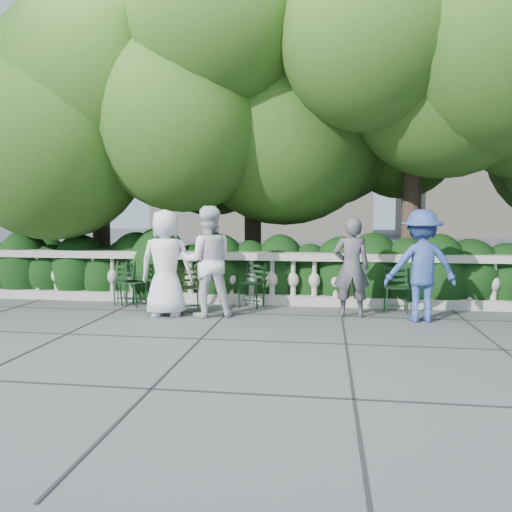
# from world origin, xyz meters

# --- Properties ---
(ground) EXTENTS (90.00, 90.00, 0.00)m
(ground) POSITION_xyz_m (0.00, 0.00, 0.00)
(ground) COLOR #474A4E
(ground) RESTS_ON ground
(balustrade) EXTENTS (12.00, 0.44, 1.00)m
(balustrade) POSITION_xyz_m (0.00, 1.80, 0.49)
(balustrade) COLOR #9E998E
(balustrade) RESTS_ON ground
(shrub_hedge) EXTENTS (15.00, 2.60, 1.70)m
(shrub_hedge) POSITION_xyz_m (0.00, 3.00, 0.00)
(shrub_hedge) COLOR black
(shrub_hedge) RESTS_ON ground
(tree_canopy) EXTENTS (15.04, 6.52, 6.78)m
(tree_canopy) POSITION_xyz_m (0.69, 3.19, 3.96)
(tree_canopy) COLOR #3F3023
(tree_canopy) RESTS_ON ground
(chair_a) EXTENTS (0.53, 0.56, 0.84)m
(chair_a) POSITION_xyz_m (-2.57, 1.26, 0.00)
(chair_a) COLOR black
(chair_a) RESTS_ON ground
(chair_b) EXTENTS (0.58, 0.61, 0.84)m
(chair_b) POSITION_xyz_m (-2.42, 1.14, 0.00)
(chair_b) COLOR black
(chair_b) RESTS_ON ground
(chair_c) EXTENTS (0.58, 0.60, 0.84)m
(chair_c) POSITION_xyz_m (-2.32, 1.24, 0.00)
(chair_c) COLOR black
(chair_c) RESTS_ON ground
(chair_d) EXTENTS (0.44, 0.48, 0.84)m
(chair_d) POSITION_xyz_m (2.46, 1.16, 0.00)
(chair_d) COLOR black
(chair_d) RESTS_ON ground
(chair_e) EXTENTS (0.55, 0.58, 0.84)m
(chair_e) POSITION_xyz_m (-0.19, 1.32, 0.00)
(chair_e) COLOR black
(chair_e) RESTS_ON ground
(chair_weathered) EXTENTS (0.62, 0.63, 0.84)m
(chair_weathered) POSITION_xyz_m (-1.07, 0.66, 0.00)
(chair_weathered) COLOR black
(chair_weathered) RESTS_ON ground
(person_businessman) EXTENTS (0.92, 0.63, 1.82)m
(person_businessman) POSITION_xyz_m (-1.47, 0.46, 0.91)
(person_businessman) COLOR silver
(person_businessman) RESTS_ON ground
(person_woman_grey) EXTENTS (0.63, 0.42, 1.68)m
(person_woman_grey) POSITION_xyz_m (1.65, 0.84, 0.84)
(person_woman_grey) COLOR #46454B
(person_woman_grey) RESTS_ON ground
(person_casual_man) EXTENTS (1.08, 0.94, 1.88)m
(person_casual_man) POSITION_xyz_m (-0.77, 0.55, 0.94)
(person_casual_man) COLOR silver
(person_casual_man) RESTS_ON ground
(person_older_blue) EXTENTS (1.27, 0.85, 1.81)m
(person_older_blue) POSITION_xyz_m (2.75, 0.65, 0.91)
(person_older_blue) COLOR #2D4489
(person_older_blue) RESTS_ON ground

